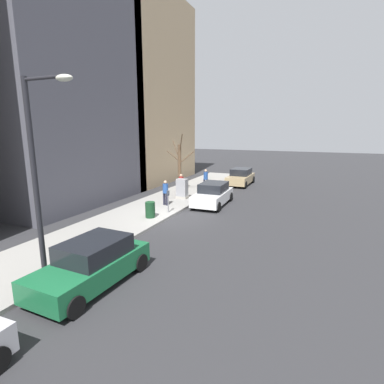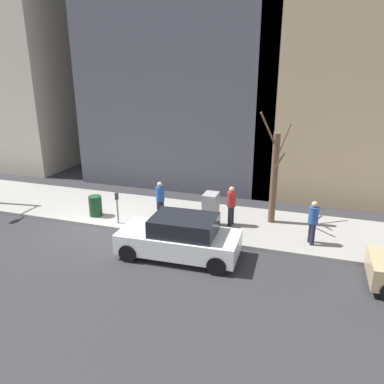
% 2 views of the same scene
% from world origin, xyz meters
% --- Properties ---
extents(ground_plane, '(120.00, 120.00, 0.00)m').
position_xyz_m(ground_plane, '(0.00, 0.00, 0.00)').
color(ground_plane, '#2B2B2D').
extents(sidewalk, '(4.00, 36.00, 0.15)m').
position_xyz_m(sidewalk, '(2.00, 0.00, 0.07)').
color(sidewalk, gray).
rests_on(sidewalk, ground).
extents(parked_car_tan, '(1.94, 4.21, 1.52)m').
position_xyz_m(parked_car_tan, '(-1.05, -12.39, 0.74)').
color(parked_car_tan, tan).
rests_on(parked_car_tan, ground).
extents(parked_car_white, '(2.04, 4.26, 1.52)m').
position_xyz_m(parked_car_white, '(-1.22, -4.16, 0.74)').
color(parked_car_white, white).
rests_on(parked_car_white, ground).
extents(parked_car_green, '(2.05, 4.26, 1.52)m').
position_xyz_m(parked_car_green, '(-1.15, 7.61, 0.74)').
color(parked_car_green, '#196038').
rests_on(parked_car_green, ground).
extents(parking_meter, '(0.14, 0.10, 1.35)m').
position_xyz_m(parking_meter, '(0.45, -0.79, 0.98)').
color(parking_meter, slate).
rests_on(parking_meter, sidewalk).
extents(utility_box, '(0.83, 0.61, 1.43)m').
position_xyz_m(utility_box, '(1.30, -4.57, 0.85)').
color(utility_box, '#A8A399').
rests_on(utility_box, sidewalk).
extents(streetlamp, '(1.97, 0.32, 6.50)m').
position_xyz_m(streetlamp, '(0.28, 8.06, 4.02)').
color(streetlamp, black).
rests_on(streetlamp, sidewalk).
extents(bare_tree, '(2.22, 1.12, 4.63)m').
position_xyz_m(bare_tree, '(2.60, -6.88, 2.19)').
color(bare_tree, brown).
rests_on(bare_tree, sidewalk).
extents(trash_bin, '(0.56, 0.56, 0.90)m').
position_xyz_m(trash_bin, '(0.90, 0.55, 0.60)').
color(trash_bin, '#14381E').
rests_on(trash_bin, sidewalk).
extents(pedestrian_near_meter, '(0.39, 0.36, 1.66)m').
position_xyz_m(pedestrian_near_meter, '(0.96, -8.52, 1.09)').
color(pedestrian_near_meter, '#1E1E2D').
rests_on(pedestrian_near_meter, sidewalk).
extents(pedestrian_midblock, '(0.40, 0.36, 1.66)m').
position_xyz_m(pedestrian_midblock, '(1.73, -5.32, 1.09)').
color(pedestrian_midblock, '#1E1E2D').
rests_on(pedestrian_midblock, sidewalk).
extents(pedestrian_far_corner, '(0.39, 0.36, 1.66)m').
position_xyz_m(pedestrian_far_corner, '(1.45, -2.30, 1.09)').
color(pedestrian_far_corner, '#1E1E2D').
rests_on(pedestrian_far_corner, sidewalk).
extents(office_tower_left, '(11.36, 11.36, 17.36)m').
position_xyz_m(office_tower_left, '(11.18, -11.25, 8.68)').
color(office_tower_left, tan).
rests_on(office_tower_left, ground).
extents(office_block_center, '(10.76, 10.76, 17.11)m').
position_xyz_m(office_block_center, '(10.88, -1.09, 8.56)').
color(office_block_center, '#4C4C56').
rests_on(office_block_center, ground).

